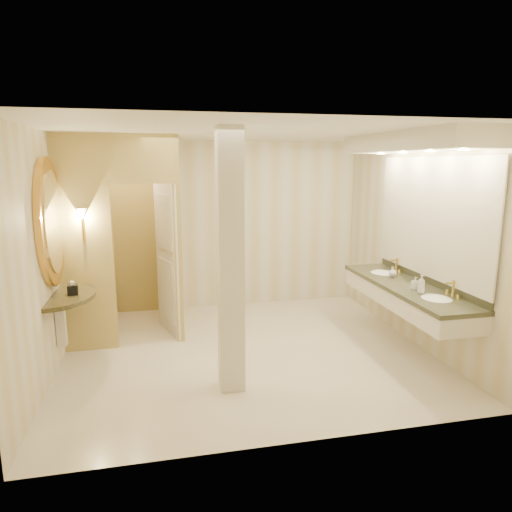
# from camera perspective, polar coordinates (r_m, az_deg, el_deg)

# --- Properties ---
(floor) EXTENTS (4.50, 4.50, 0.00)m
(floor) POSITION_cam_1_polar(r_m,az_deg,el_deg) (5.93, -1.16, -11.79)
(floor) COLOR silver
(floor) RESTS_ON ground
(ceiling) EXTENTS (4.50, 4.50, 0.00)m
(ceiling) POSITION_cam_1_polar(r_m,az_deg,el_deg) (5.46, -1.28, 15.24)
(ceiling) COLOR silver
(ceiling) RESTS_ON wall_back
(wall_back) EXTENTS (4.50, 0.02, 2.70)m
(wall_back) POSITION_cam_1_polar(r_m,az_deg,el_deg) (7.49, -4.16, 3.83)
(wall_back) COLOR beige
(wall_back) RESTS_ON floor
(wall_front) EXTENTS (4.50, 0.02, 2.70)m
(wall_front) POSITION_cam_1_polar(r_m,az_deg,el_deg) (3.64, 4.84, -4.34)
(wall_front) COLOR beige
(wall_front) RESTS_ON floor
(wall_left) EXTENTS (0.02, 4.00, 2.70)m
(wall_left) POSITION_cam_1_polar(r_m,az_deg,el_deg) (5.57, -24.57, 0.18)
(wall_left) COLOR beige
(wall_left) RESTS_ON floor
(wall_right) EXTENTS (0.02, 4.00, 2.70)m
(wall_right) POSITION_cam_1_polar(r_m,az_deg,el_deg) (6.36, 19.12, 1.86)
(wall_right) COLOR beige
(wall_right) RESTS_ON floor
(toilet_closet) EXTENTS (1.50, 1.55, 2.70)m
(toilet_closet) POSITION_cam_1_polar(r_m,az_deg,el_deg) (6.39, -12.83, 2.58)
(toilet_closet) COLOR tan
(toilet_closet) RESTS_ON floor
(wall_sconce) EXTENTS (0.14, 0.14, 0.42)m
(wall_sconce) POSITION_cam_1_polar(r_m,az_deg,el_deg) (5.88, -20.91, 4.77)
(wall_sconce) COLOR gold
(wall_sconce) RESTS_ON toilet_closet
(vanity) EXTENTS (0.75, 2.50, 2.09)m
(vanity) POSITION_cam_1_polar(r_m,az_deg,el_deg) (5.84, 19.04, 3.83)
(vanity) COLOR beige
(vanity) RESTS_ON floor
(console_shelf) EXTENTS (1.11, 1.11, 2.00)m
(console_shelf) POSITION_cam_1_polar(r_m,az_deg,el_deg) (5.61, -24.10, 0.30)
(console_shelf) COLOR black
(console_shelf) RESTS_ON floor
(pillar) EXTENTS (0.25, 0.25, 2.70)m
(pillar) POSITION_cam_1_polar(r_m,az_deg,el_deg) (4.61, -3.22, -0.96)
(pillar) COLOR beige
(pillar) RESTS_ON floor
(tissue_box) EXTENTS (0.12, 0.12, 0.11)m
(tissue_box) POSITION_cam_1_polar(r_m,az_deg,el_deg) (5.62, -21.93, -3.91)
(tissue_box) COLOR black
(tissue_box) RESTS_ON console_shelf
(toilet) EXTENTS (0.50, 0.71, 0.66)m
(toilet) POSITION_cam_1_polar(r_m,az_deg,el_deg) (7.39, -18.50, -4.93)
(toilet) COLOR white
(toilet) RESTS_ON floor
(soap_bottle_a) EXTENTS (0.09, 0.09, 0.15)m
(soap_bottle_a) POSITION_cam_1_polar(r_m,az_deg,el_deg) (5.73, 19.26, -3.22)
(soap_bottle_a) COLOR beige
(soap_bottle_a) RESTS_ON vanity
(soap_bottle_b) EXTENTS (0.11, 0.11, 0.13)m
(soap_bottle_b) POSITION_cam_1_polar(r_m,az_deg,el_deg) (6.28, 16.72, -1.91)
(soap_bottle_b) COLOR silver
(soap_bottle_b) RESTS_ON vanity
(soap_bottle_c) EXTENTS (0.10, 0.10, 0.21)m
(soap_bottle_c) POSITION_cam_1_polar(r_m,az_deg,el_deg) (5.59, 19.97, -3.31)
(soap_bottle_c) COLOR #C6B28C
(soap_bottle_c) RESTS_ON vanity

